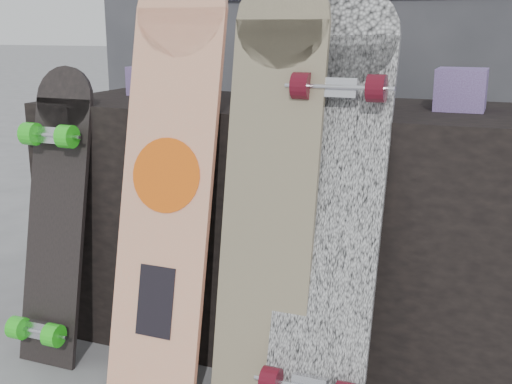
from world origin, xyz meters
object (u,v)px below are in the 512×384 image
at_px(skateboard_dark, 54,213).
at_px(longboard_geisha, 168,169).
at_px(longboard_celtic, 271,185).
at_px(vendor_table, 290,225).
at_px(longboard_cascadia, 332,203).

bearing_deg(skateboard_dark, longboard_geisha, -0.07).
height_order(longboard_celtic, skateboard_dark, longboard_celtic).
height_order(vendor_table, longboard_celtic, longboard_celtic).
height_order(longboard_celtic, longboard_cascadia, longboard_celtic).
bearing_deg(vendor_table, longboard_cascadia, -57.40).
xyz_separation_m(longboard_geisha, longboard_cascadia, (0.47, 0.01, -0.05)).
xyz_separation_m(longboard_celtic, skateboard_dark, (-0.72, -0.00, -0.16)).
bearing_deg(longboard_cascadia, skateboard_dark, -179.15).
distance_m(longboard_geisha, skateboard_dark, 0.45).
bearing_deg(skateboard_dark, longboard_celtic, 0.17).
relative_size(longboard_geisha, longboard_celtic, 1.04).
bearing_deg(longboard_cascadia, longboard_celtic, -176.19).
bearing_deg(longboard_celtic, longboard_geisha, -179.51).
relative_size(longboard_geisha, skateboard_dark, 1.33).
xyz_separation_m(longboard_geisha, longboard_celtic, (0.31, 0.00, -0.02)).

